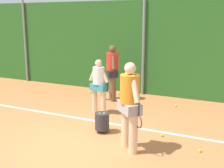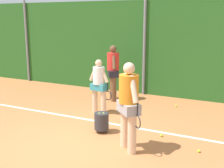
{
  "view_description": "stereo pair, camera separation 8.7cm",
  "coord_description": "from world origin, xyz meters",
  "px_view_note": "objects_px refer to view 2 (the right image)",
  "views": [
    {
      "loc": [
        3.52,
        -5.05,
        2.8
      ],
      "look_at": [
        0.07,
        2.22,
        0.97
      ],
      "focal_mm": 46.86,
      "sensor_mm": 36.0,
      "label": 1
    },
    {
      "loc": [
        3.6,
        -5.01,
        2.8
      ],
      "look_at": [
        0.07,
        2.22,
        0.97
      ],
      "focal_mm": 46.86,
      "sensor_mm": 36.0,
      "label": 2
    }
  ],
  "objects_px": {
    "player_midcourt": "(99,84)",
    "tennis_ball_5": "(119,93)",
    "ball_hopper": "(102,121)",
    "tennis_ball_0": "(199,151)",
    "player_backcourt_far": "(113,70)",
    "player_foreground_near": "(129,102)",
    "tennis_ball_4": "(176,106)",
    "tennis_ball_2": "(91,92)",
    "tennis_ball_6": "(161,135)"
  },
  "relations": [
    {
      "from": "tennis_ball_6",
      "to": "player_foreground_near",
      "type": "bearing_deg",
      "value": -114.12
    },
    {
      "from": "player_backcourt_far",
      "to": "tennis_ball_2",
      "type": "bearing_deg",
      "value": 35.61
    },
    {
      "from": "tennis_ball_2",
      "to": "tennis_ball_5",
      "type": "xyz_separation_m",
      "value": [
        1.01,
        0.33,
        0.0
      ]
    },
    {
      "from": "tennis_ball_4",
      "to": "tennis_ball_6",
      "type": "distance_m",
      "value": 2.57
    },
    {
      "from": "player_backcourt_far",
      "to": "tennis_ball_4",
      "type": "xyz_separation_m",
      "value": [
        2.19,
        0.12,
        -1.03
      ]
    },
    {
      "from": "tennis_ball_4",
      "to": "tennis_ball_2",
      "type": "bearing_deg",
      "value": 174.43
    },
    {
      "from": "tennis_ball_4",
      "to": "tennis_ball_5",
      "type": "height_order",
      "value": "same"
    },
    {
      "from": "tennis_ball_2",
      "to": "tennis_ball_4",
      "type": "xyz_separation_m",
      "value": [
        3.32,
        -0.32,
        0.0
      ]
    },
    {
      "from": "player_foreground_near",
      "to": "tennis_ball_4",
      "type": "xyz_separation_m",
      "value": [
        0.17,
        3.55,
        -1.04
      ]
    },
    {
      "from": "player_foreground_near",
      "to": "tennis_ball_0",
      "type": "xyz_separation_m",
      "value": [
        1.41,
        0.53,
        -1.04
      ]
    },
    {
      "from": "player_foreground_near",
      "to": "tennis_ball_6",
      "type": "xyz_separation_m",
      "value": [
        0.45,
        1.0,
        -1.04
      ]
    },
    {
      "from": "tennis_ball_4",
      "to": "player_midcourt",
      "type": "bearing_deg",
      "value": -140.08
    },
    {
      "from": "player_midcourt",
      "to": "tennis_ball_2",
      "type": "xyz_separation_m",
      "value": [
        -1.39,
        1.94,
        -0.87
      ]
    },
    {
      "from": "ball_hopper",
      "to": "tennis_ball_5",
      "type": "bearing_deg",
      "value": 107.84
    },
    {
      "from": "player_midcourt",
      "to": "tennis_ball_5",
      "type": "relative_size",
      "value": 24.55
    },
    {
      "from": "tennis_ball_2",
      "to": "tennis_ball_6",
      "type": "distance_m",
      "value": 4.61
    },
    {
      "from": "tennis_ball_5",
      "to": "tennis_ball_0",
      "type": "bearing_deg",
      "value": -46.07
    },
    {
      "from": "player_midcourt",
      "to": "tennis_ball_6",
      "type": "relative_size",
      "value": 24.55
    },
    {
      "from": "player_foreground_near",
      "to": "player_midcourt",
      "type": "height_order",
      "value": "player_foreground_near"
    },
    {
      "from": "ball_hopper",
      "to": "tennis_ball_2",
      "type": "height_order",
      "value": "ball_hopper"
    },
    {
      "from": "player_midcourt",
      "to": "tennis_ball_0",
      "type": "xyz_separation_m",
      "value": [
        3.17,
        -1.41,
        -0.87
      ]
    },
    {
      "from": "player_midcourt",
      "to": "tennis_ball_5",
      "type": "distance_m",
      "value": 2.46
    },
    {
      "from": "tennis_ball_2",
      "to": "tennis_ball_5",
      "type": "distance_m",
      "value": 1.06
    },
    {
      "from": "tennis_ball_5",
      "to": "tennis_ball_6",
      "type": "distance_m",
      "value": 4.12
    },
    {
      "from": "player_midcourt",
      "to": "tennis_ball_6",
      "type": "height_order",
      "value": "player_midcourt"
    },
    {
      "from": "tennis_ball_0",
      "to": "tennis_ball_5",
      "type": "height_order",
      "value": "same"
    },
    {
      "from": "player_foreground_near",
      "to": "tennis_ball_2",
      "type": "height_order",
      "value": "player_foreground_near"
    },
    {
      "from": "ball_hopper",
      "to": "tennis_ball_0",
      "type": "bearing_deg",
      "value": -2.24
    },
    {
      "from": "player_foreground_near",
      "to": "player_midcourt",
      "type": "bearing_deg",
      "value": 174.75
    },
    {
      "from": "tennis_ball_5",
      "to": "tennis_ball_6",
      "type": "bearing_deg",
      "value": -51.17
    },
    {
      "from": "tennis_ball_2",
      "to": "tennis_ball_6",
      "type": "relative_size",
      "value": 1.0
    },
    {
      "from": "tennis_ball_4",
      "to": "tennis_ball_6",
      "type": "height_order",
      "value": "same"
    },
    {
      "from": "player_backcourt_far",
      "to": "ball_hopper",
      "type": "xyz_separation_m",
      "value": [
        1.04,
        -2.81,
        -0.78
      ]
    },
    {
      "from": "ball_hopper",
      "to": "tennis_ball_2",
      "type": "distance_m",
      "value": 3.92
    },
    {
      "from": "tennis_ball_5",
      "to": "tennis_ball_4",
      "type": "bearing_deg",
      "value": -15.83
    },
    {
      "from": "ball_hopper",
      "to": "tennis_ball_6",
      "type": "height_order",
      "value": "ball_hopper"
    },
    {
      "from": "tennis_ball_2",
      "to": "tennis_ball_5",
      "type": "bearing_deg",
      "value": 18.19
    },
    {
      "from": "player_foreground_near",
      "to": "tennis_ball_2",
      "type": "bearing_deg",
      "value": 171.57
    },
    {
      "from": "ball_hopper",
      "to": "tennis_ball_2",
      "type": "xyz_separation_m",
      "value": [
        -2.16,
        3.26,
        -0.26
      ]
    },
    {
      "from": "tennis_ball_2",
      "to": "tennis_ball_0",
      "type": "bearing_deg",
      "value": -36.33
    },
    {
      "from": "tennis_ball_0",
      "to": "player_midcourt",
      "type": "bearing_deg",
      "value": 156.02
    },
    {
      "from": "tennis_ball_5",
      "to": "player_midcourt",
      "type": "bearing_deg",
      "value": -80.53
    },
    {
      "from": "ball_hopper",
      "to": "tennis_ball_6",
      "type": "distance_m",
      "value": 1.5
    },
    {
      "from": "player_backcourt_far",
      "to": "tennis_ball_0",
      "type": "distance_m",
      "value": 4.61
    },
    {
      "from": "tennis_ball_0",
      "to": "tennis_ball_2",
      "type": "xyz_separation_m",
      "value": [
        -4.56,
        3.35,
        0.0
      ]
    },
    {
      "from": "tennis_ball_5",
      "to": "tennis_ball_6",
      "type": "relative_size",
      "value": 1.0
    },
    {
      "from": "tennis_ball_0",
      "to": "tennis_ball_4",
      "type": "bearing_deg",
      "value": 112.2
    },
    {
      "from": "player_backcourt_far",
      "to": "tennis_ball_5",
      "type": "relative_size",
      "value": 28.78
    },
    {
      "from": "tennis_ball_6",
      "to": "tennis_ball_0",
      "type": "bearing_deg",
      "value": -26.05
    },
    {
      "from": "player_backcourt_far",
      "to": "tennis_ball_4",
      "type": "distance_m",
      "value": 2.43
    }
  ]
}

